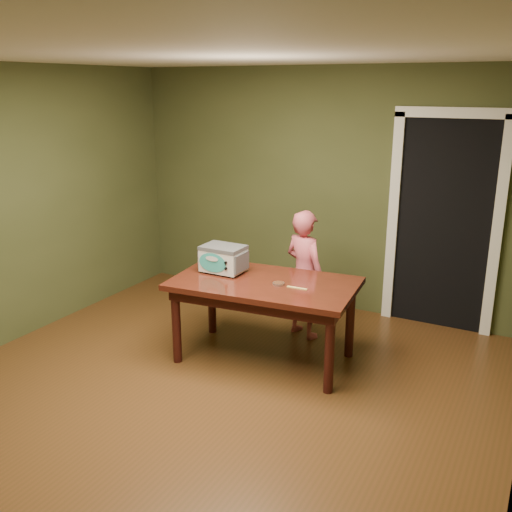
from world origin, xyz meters
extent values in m
plane|color=#533017|center=(0.00, 0.00, 0.00)|extent=(5.00, 5.00, 0.00)
cube|color=#454C28|center=(0.00, 2.50, 1.30)|extent=(4.50, 0.02, 2.60)
cube|color=white|center=(0.00, 0.00, 2.60)|extent=(4.50, 5.00, 0.02)
cube|color=black|center=(1.30, 2.80, 1.05)|extent=(0.90, 0.60, 2.10)
cube|color=black|center=(1.30, 2.48, 1.05)|extent=(0.90, 0.02, 2.10)
cube|color=white|center=(0.80, 2.47, 1.05)|extent=(0.10, 0.06, 2.20)
cube|color=white|center=(1.80, 2.47, 1.05)|extent=(0.10, 0.06, 2.20)
cube|color=white|center=(1.30, 2.47, 2.15)|extent=(1.10, 0.06, 0.10)
cube|color=#3A150D|center=(0.09, 0.95, 0.72)|extent=(1.68, 1.05, 0.05)
cube|color=black|center=(0.09, 0.95, 0.65)|extent=(1.55, 0.92, 0.10)
cylinder|color=black|center=(-0.57, 0.53, 0.35)|extent=(0.08, 0.08, 0.70)
cylinder|color=black|center=(-0.64, 1.23, 0.35)|extent=(0.08, 0.08, 0.70)
cylinder|color=black|center=(0.82, 0.67, 0.35)|extent=(0.08, 0.08, 0.70)
cylinder|color=black|center=(0.75, 1.37, 0.35)|extent=(0.08, 0.08, 0.70)
cylinder|color=#4C4F54|center=(-0.51, 0.90, 0.76)|extent=(0.03, 0.03, 0.02)
cylinder|color=#4C4F54|center=(-0.51, 1.10, 0.76)|extent=(0.03, 0.03, 0.02)
cylinder|color=#4C4F54|center=(-0.20, 0.89, 0.76)|extent=(0.03, 0.03, 0.02)
cylinder|color=#4C4F54|center=(-0.20, 1.10, 0.76)|extent=(0.03, 0.03, 0.02)
cube|color=silver|center=(-0.35, 1.00, 0.87)|extent=(0.37, 0.27, 0.21)
cube|color=#4C4F54|center=(-0.35, 1.00, 0.98)|extent=(0.38, 0.27, 0.03)
cube|color=#4C4F54|center=(-0.55, 1.00, 0.87)|extent=(0.02, 0.24, 0.16)
cube|color=#4C4F54|center=(-0.16, 0.99, 0.87)|extent=(0.02, 0.24, 0.16)
ellipsoid|color=teal|center=(-0.39, 0.86, 0.87)|extent=(0.28, 0.01, 0.18)
cylinder|color=black|center=(-0.24, 0.86, 0.89)|extent=(0.03, 0.01, 0.03)
cylinder|color=black|center=(-0.24, 0.86, 0.84)|extent=(0.02, 0.01, 0.02)
cylinder|color=silver|center=(0.25, 0.92, 0.76)|extent=(0.10, 0.10, 0.02)
cylinder|color=#55321C|center=(0.25, 0.92, 0.77)|extent=(0.09, 0.09, 0.01)
cube|color=#EDCB67|center=(0.42, 0.91, 0.75)|extent=(0.18, 0.03, 0.01)
imported|color=#C24F5E|center=(0.19, 1.61, 0.63)|extent=(0.54, 0.45, 1.27)
camera|label=1|loc=(2.26, -3.24, 2.40)|focal=40.00mm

